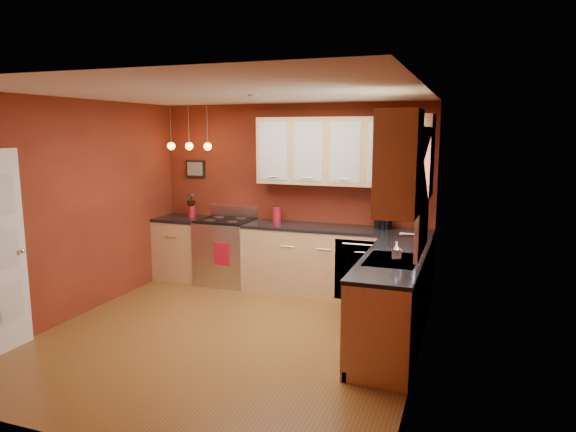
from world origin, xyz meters
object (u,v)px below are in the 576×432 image
(red_canister, at_px, (277,215))
(coffee_maker, at_px, (383,219))
(soap_pump, at_px, (396,252))
(gas_range, at_px, (226,251))
(sink, at_px, (392,262))

(red_canister, relative_size, coffee_maker, 0.75)
(red_canister, distance_m, soap_pump, 2.58)
(red_canister, xyz_separation_m, coffee_maker, (1.50, 0.03, 0.02))
(gas_range, distance_m, coffee_maker, 2.34)
(sink, distance_m, coffee_maker, 1.68)
(coffee_maker, distance_m, soap_pump, 1.80)
(gas_range, bearing_deg, sink, -29.78)
(sink, relative_size, red_canister, 3.40)
(sink, height_order, coffee_maker, sink)
(gas_range, relative_size, coffee_maker, 4.03)
(gas_range, distance_m, sink, 3.05)
(coffee_maker, bearing_deg, sink, -65.49)
(red_canister, bearing_deg, gas_range, -172.15)
(coffee_maker, bearing_deg, soap_pump, -64.63)
(sink, xyz_separation_m, coffee_maker, (-0.36, 1.63, 0.15))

